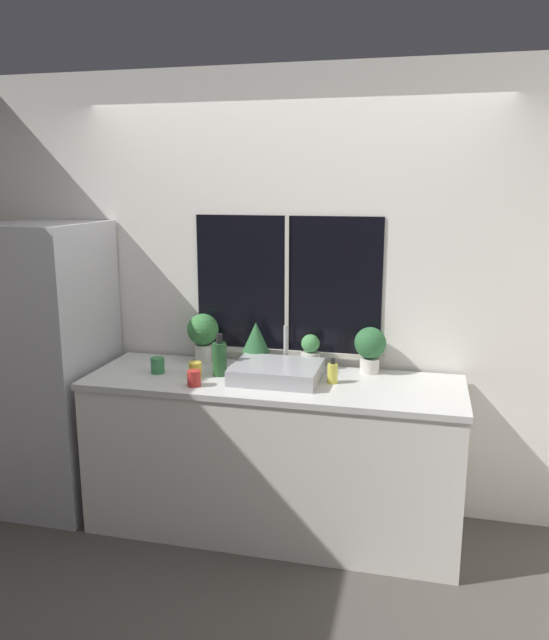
# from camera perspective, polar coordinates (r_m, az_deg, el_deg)

# --- Properties ---
(ground_plane) EXTENTS (14.00, 14.00, 0.00)m
(ground_plane) POSITION_cam_1_polar(r_m,az_deg,el_deg) (3.69, -1.49, -20.88)
(ground_plane) COLOR #4C4742
(wall_back) EXTENTS (8.00, 0.09, 2.70)m
(wall_back) POSITION_cam_1_polar(r_m,az_deg,el_deg) (3.87, 1.26, 2.35)
(wall_back) COLOR silver
(wall_back) RESTS_ON ground_plane
(wall_left) EXTENTS (0.06, 7.00, 2.70)m
(wall_left) POSITION_cam_1_polar(r_m,az_deg,el_deg) (5.36, -18.87, 4.48)
(wall_left) COLOR silver
(wall_left) RESTS_ON ground_plane
(counter) EXTENTS (2.16, 0.70, 0.92)m
(counter) POSITION_cam_1_polar(r_m,az_deg,el_deg) (3.75, -0.16, -12.19)
(counter) COLOR white
(counter) RESTS_ON ground_plane
(refrigerator) EXTENTS (0.64, 0.73, 1.79)m
(refrigerator) POSITION_cam_1_polar(r_m,az_deg,el_deg) (4.18, -19.82, -4.02)
(refrigerator) COLOR #B7B7BC
(refrigerator) RESTS_ON ground_plane
(sink) EXTENTS (0.49, 0.45, 0.26)m
(sink) POSITION_cam_1_polar(r_m,az_deg,el_deg) (3.58, 0.21, -4.74)
(sink) COLOR #ADADB2
(sink) RESTS_ON counter
(potted_plant_far_left) EXTENTS (0.20, 0.20, 0.30)m
(potted_plant_far_left) POSITION_cam_1_polar(r_m,az_deg,el_deg) (3.93, -6.56, -1.15)
(potted_plant_far_left) COLOR silver
(potted_plant_far_left) RESTS_ON counter
(potted_plant_center_left) EXTENTS (0.17, 0.17, 0.27)m
(potted_plant_center_left) POSITION_cam_1_polar(r_m,az_deg,el_deg) (3.83, -1.71, -1.81)
(potted_plant_center_left) COLOR silver
(potted_plant_center_left) RESTS_ON counter
(potted_plant_center_right) EXTENTS (0.12, 0.12, 0.21)m
(potted_plant_center_right) POSITION_cam_1_polar(r_m,az_deg,el_deg) (3.77, 3.30, -2.95)
(potted_plant_center_right) COLOR silver
(potted_plant_center_right) RESTS_ON counter
(potted_plant_far_right) EXTENTS (0.19, 0.19, 0.28)m
(potted_plant_far_right) POSITION_cam_1_polar(r_m,az_deg,el_deg) (3.71, 8.74, -2.39)
(potted_plant_far_right) COLOR silver
(potted_plant_far_right) RESTS_ON counter
(soap_bottle) EXTENTS (0.06, 0.06, 0.14)m
(soap_bottle) POSITION_cam_1_polar(r_m,az_deg,el_deg) (3.52, 5.33, -4.82)
(soap_bottle) COLOR #DBD14C
(soap_bottle) RESTS_ON counter
(bottle_tall) EXTENTS (0.08, 0.08, 0.25)m
(bottle_tall) POSITION_cam_1_polar(r_m,az_deg,el_deg) (3.65, -5.06, -3.49)
(bottle_tall) COLOR #235128
(bottle_tall) RESTS_ON counter
(mug_red) EXTENTS (0.08, 0.08, 0.09)m
(mug_red) POSITION_cam_1_polar(r_m,az_deg,el_deg) (3.49, -7.37, -5.30)
(mug_red) COLOR #B72D28
(mug_red) RESTS_ON counter
(mug_green) EXTENTS (0.08, 0.08, 0.09)m
(mug_green) POSITION_cam_1_polar(r_m,az_deg,el_deg) (3.76, -10.64, -4.09)
(mug_green) COLOR #38844C
(mug_green) RESTS_ON counter
(mug_yellow) EXTENTS (0.07, 0.07, 0.09)m
(mug_yellow) POSITION_cam_1_polar(r_m,az_deg,el_deg) (3.65, -7.27, -4.52)
(mug_yellow) COLOR gold
(mug_yellow) RESTS_ON counter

